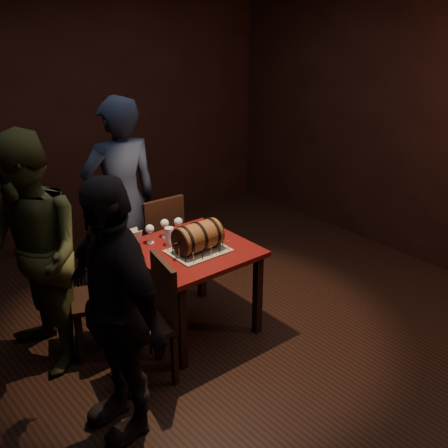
% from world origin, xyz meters
% --- Properties ---
extents(room_shell, '(5.04, 5.04, 2.80)m').
position_xyz_m(room_shell, '(0.00, 0.00, 1.40)').
color(room_shell, black).
rests_on(room_shell, ground).
extents(pub_table, '(0.90, 0.90, 0.75)m').
position_xyz_m(pub_table, '(-0.13, 0.20, 0.64)').
color(pub_table, '#4D0C0D').
rests_on(pub_table, ground).
extents(cake_board, '(0.45, 0.35, 0.01)m').
position_xyz_m(cake_board, '(-0.13, 0.11, 0.76)').
color(cake_board, gray).
rests_on(cake_board, pub_table).
extents(barrel_cake, '(0.41, 0.24, 0.24)m').
position_xyz_m(barrel_cake, '(-0.13, 0.11, 0.88)').
color(barrel_cake, brown).
rests_on(barrel_cake, cake_board).
extents(birthday_candles, '(0.40, 0.30, 0.09)m').
position_xyz_m(birthday_candles, '(-0.13, 0.11, 0.80)').
color(birthday_candles, '#D8BF81').
rests_on(birthday_candles, cake_board).
extents(wine_glass_left, '(0.07, 0.07, 0.16)m').
position_xyz_m(wine_glass_left, '(-0.33, 0.49, 0.87)').
color(wine_glass_left, silver).
rests_on(wine_glass_left, pub_table).
extents(wine_glass_mid, '(0.07, 0.07, 0.16)m').
position_xyz_m(wine_glass_mid, '(-0.18, 0.51, 0.87)').
color(wine_glass_mid, silver).
rests_on(wine_glass_mid, pub_table).
extents(wine_glass_right, '(0.07, 0.07, 0.16)m').
position_xyz_m(wine_glass_right, '(-0.07, 0.46, 0.87)').
color(wine_glass_right, silver).
rests_on(wine_glass_right, pub_table).
extents(pint_of_ale, '(0.07, 0.07, 0.15)m').
position_xyz_m(pint_of_ale, '(-0.23, 0.36, 0.82)').
color(pint_of_ale, silver).
rests_on(pint_of_ale, pub_table).
extents(menu_card, '(0.10, 0.05, 0.13)m').
position_xyz_m(menu_card, '(-0.45, 0.53, 0.81)').
color(menu_card, white).
rests_on(menu_card, pub_table).
extents(chair_back, '(0.43, 0.43, 0.93)m').
position_xyz_m(chair_back, '(0.05, 0.96, 0.52)').
color(chair_back, black).
rests_on(chair_back, ground).
extents(chair_left_rear, '(0.53, 0.53, 0.93)m').
position_xyz_m(chair_left_rear, '(-0.79, 0.40, 0.52)').
color(chair_left_rear, black).
rests_on(chair_left_rear, ground).
extents(chair_left_front, '(0.47, 0.47, 0.93)m').
position_xyz_m(chair_left_front, '(-0.72, -0.12, 0.52)').
color(chair_left_front, black).
rests_on(chair_left_front, ground).
extents(person_back, '(0.74, 0.53, 1.87)m').
position_xyz_m(person_back, '(-0.29, 1.01, 0.94)').
color(person_back, '#1A2234').
rests_on(person_back, ground).
extents(person_left_rear, '(0.70, 0.89, 1.81)m').
position_xyz_m(person_left_rear, '(-1.29, 0.54, 0.91)').
color(person_left_rear, '#3F4321').
rests_on(person_left_rear, ground).
extents(person_left_front, '(0.43, 1.02, 1.74)m').
position_xyz_m(person_left_front, '(-1.16, -0.41, 0.87)').
color(person_left_front, black).
rests_on(person_left_front, ground).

